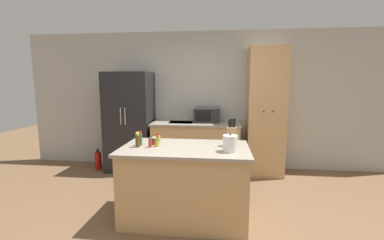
% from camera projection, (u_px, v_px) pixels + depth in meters
% --- Properties ---
extents(ground_plane, '(14.00, 14.00, 0.00)m').
position_uv_depth(ground_plane, '(197.00, 232.00, 2.85)').
color(ground_plane, brown).
extents(wall_back, '(7.20, 0.06, 2.60)m').
position_uv_depth(wall_back, '(208.00, 101.00, 4.95)').
color(wall_back, '#B2B2AD').
rests_on(wall_back, ground_plane).
extents(refrigerator, '(0.83, 0.67, 1.83)m').
position_uv_depth(refrigerator, '(130.00, 122.00, 4.82)').
color(refrigerator, black).
rests_on(refrigerator, ground_plane).
extents(back_counter, '(1.60, 0.69, 0.92)m').
position_uv_depth(back_counter, '(196.00, 147.00, 4.75)').
color(back_counter, tan).
rests_on(back_counter, ground_plane).
extents(pantry_cabinet, '(0.64, 0.59, 2.25)m').
position_uv_depth(pantry_cabinet, '(265.00, 112.00, 4.55)').
color(pantry_cabinet, tan).
rests_on(pantry_cabinet, ground_plane).
extents(kitchen_island, '(1.50, 0.87, 0.89)m').
position_uv_depth(kitchen_island, '(185.00, 183.00, 3.08)').
color(kitchen_island, tan).
rests_on(kitchen_island, ground_plane).
extents(microwave, '(0.46, 0.41, 0.26)m').
position_uv_depth(microwave, '(207.00, 115.00, 4.74)').
color(microwave, '#232326').
rests_on(microwave, back_counter).
extents(knife_block, '(0.11, 0.09, 0.33)m').
position_uv_depth(knife_block, '(232.00, 136.00, 3.05)').
color(knife_block, tan).
rests_on(knife_block, kitchen_island).
extents(spice_bottle_tall_dark, '(0.05, 0.05, 0.08)m').
position_uv_depth(spice_bottle_tall_dark, '(157.00, 143.00, 3.04)').
color(spice_bottle_tall_dark, gold).
rests_on(spice_bottle_tall_dark, kitchen_island).
extents(spice_bottle_short_red, '(0.04, 0.04, 0.12)m').
position_uv_depth(spice_bottle_short_red, '(150.00, 143.00, 3.00)').
color(spice_bottle_short_red, '#B2281E').
rests_on(spice_bottle_short_red, kitchen_island).
extents(spice_bottle_amber_oil, '(0.05, 0.05, 0.18)m').
position_uv_depth(spice_bottle_amber_oil, '(140.00, 139.00, 3.08)').
color(spice_bottle_amber_oil, '#337033').
rests_on(spice_bottle_amber_oil, kitchen_island).
extents(spice_bottle_green_herb, '(0.06, 0.06, 0.09)m').
position_uv_depth(spice_bottle_green_herb, '(154.00, 141.00, 3.13)').
color(spice_bottle_green_herb, '#563319').
rests_on(spice_bottle_green_herb, kitchen_island).
extents(spice_bottle_pale_salt, '(0.05, 0.05, 0.18)m').
position_uv_depth(spice_bottle_pale_salt, '(138.00, 140.00, 3.00)').
color(spice_bottle_pale_salt, '#563319').
rests_on(spice_bottle_pale_salt, kitchen_island).
extents(spice_bottle_orange_cap, '(0.05, 0.05, 0.13)m').
position_uv_depth(spice_bottle_orange_cap, '(158.00, 138.00, 3.21)').
color(spice_bottle_orange_cap, gold).
rests_on(spice_bottle_orange_cap, kitchen_island).
extents(kettle, '(0.16, 0.16, 0.21)m').
position_uv_depth(kettle, '(230.00, 143.00, 2.80)').
color(kettle, white).
rests_on(kettle, kitchen_island).
extents(fire_extinguisher, '(0.12, 0.12, 0.38)m').
position_uv_depth(fire_extinguisher, '(98.00, 160.00, 4.92)').
color(fire_extinguisher, red).
rests_on(fire_extinguisher, ground_plane).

